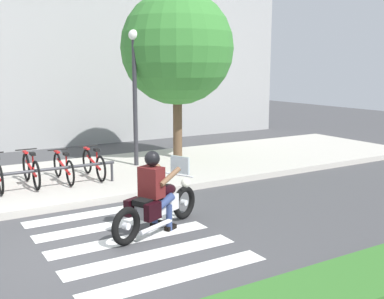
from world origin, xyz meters
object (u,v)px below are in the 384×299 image
(rider, at_px, (155,186))
(motorcycle, at_px, (158,205))
(bicycle_6, at_px, (94,164))
(bicycle_4, at_px, (31,170))
(tree_near_rack, at_px, (177,48))
(bicycle_5, at_px, (63,167))
(bike_rack, at_px, (0,176))
(street_lamp, at_px, (135,85))

(rider, bearing_deg, motorcycle, 21.57)
(bicycle_6, bearing_deg, bicycle_4, -179.97)
(motorcycle, relative_size, tree_near_rack, 0.41)
(bicycle_4, height_order, bicycle_5, bicycle_4)
(motorcycle, relative_size, bicycle_4, 1.24)
(bicycle_4, xyz_separation_m, bicycle_5, (0.74, 0.00, -0.03))
(rider, bearing_deg, bicycle_5, 97.60)
(rider, bearing_deg, bicycle_4, 108.17)
(bicycle_4, xyz_separation_m, tree_near_rack, (4.49, 1.20, 2.82))
(bicycle_4, bearing_deg, bicycle_6, 0.03)
(rider, height_order, bike_rack, rider)
(motorcycle, relative_size, street_lamp, 0.55)
(bike_rack, distance_m, street_lamp, 4.31)
(bicycle_6, relative_size, bike_rack, 0.32)
(rider, bearing_deg, bike_rack, 121.49)
(motorcycle, bearing_deg, tree_near_rack, 57.33)
(rider, distance_m, tree_near_rack, 6.45)
(bicycle_5, height_order, bicycle_6, bicycle_6)
(bicycle_5, height_order, street_lamp, street_lamp)
(motorcycle, height_order, bicycle_4, motorcycle)
(motorcycle, xyz_separation_m, bike_rack, (-2.05, 3.19, 0.12))
(bicycle_4, relative_size, tree_near_rack, 0.33)
(motorcycle, xyz_separation_m, bicycle_4, (-1.31, 3.75, 0.06))
(bicycle_5, distance_m, bicycle_6, 0.74)
(tree_near_rack, bearing_deg, bicycle_6, -158.28)
(bicycle_6, xyz_separation_m, bike_rack, (-2.21, -0.55, 0.08))
(motorcycle, distance_m, rider, 0.37)
(street_lamp, bearing_deg, rider, -110.57)
(rider, bearing_deg, street_lamp, 69.43)
(tree_near_rack, bearing_deg, bike_rack, -161.42)
(motorcycle, height_order, bicycle_6, motorcycle)
(rider, height_order, bicycle_4, rider)
(bike_rack, bearing_deg, bicycle_6, 14.11)
(bicycle_6, distance_m, bike_rack, 2.28)
(tree_near_rack, bearing_deg, motorcycle, -122.67)
(bicycle_4, bearing_deg, bike_rack, -143.02)
(motorcycle, relative_size, bicycle_6, 1.28)
(bicycle_6, bearing_deg, motorcycle, -92.41)
(motorcycle, relative_size, bike_rack, 0.41)
(street_lamp, distance_m, tree_near_rack, 1.88)
(rider, xyz_separation_m, bike_rack, (-1.97, 3.22, -0.25))
(bicycle_6, distance_m, tree_near_rack, 4.31)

